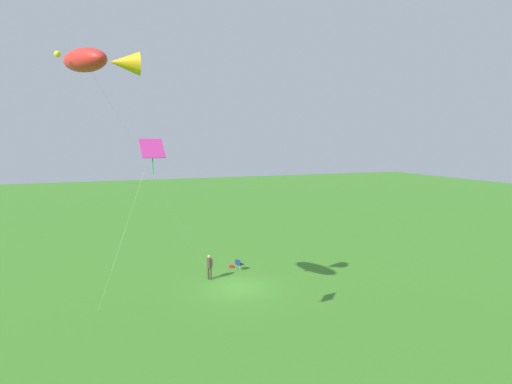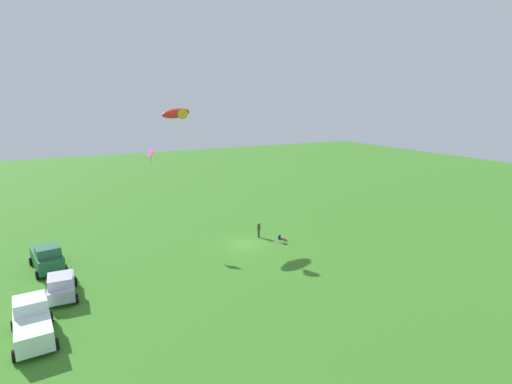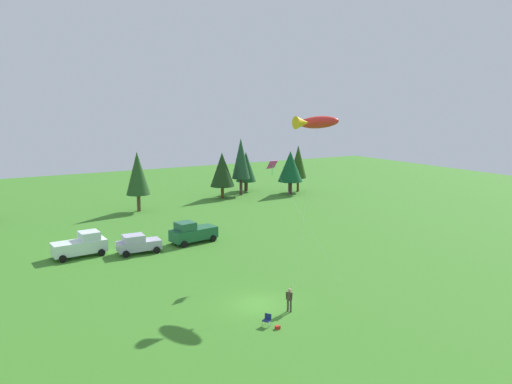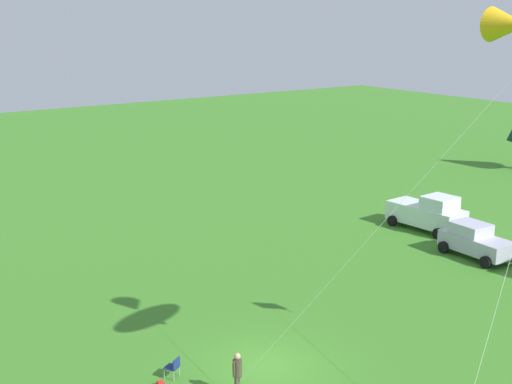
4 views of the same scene
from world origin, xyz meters
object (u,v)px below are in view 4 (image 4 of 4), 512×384
at_px(folding_chair, 174,366).
at_px(car_silver_compact, 475,241).
at_px(truck_white_pickup, 428,213).
at_px(person_kite_flyer, 237,372).

relative_size(folding_chair, car_silver_compact, 0.19).
height_order(folding_chair, truck_white_pickup, truck_white_pickup).
bearing_deg(person_kite_flyer, car_silver_compact, -112.34).
distance_m(person_kite_flyer, folding_chair, 2.87).
distance_m(person_kite_flyer, truck_white_pickup, 23.44).
distance_m(truck_white_pickup, car_silver_compact, 5.36).
relative_size(person_kite_flyer, car_silver_compact, 0.41).
relative_size(truck_white_pickup, car_silver_compact, 1.20).
distance_m(folding_chair, car_silver_compact, 20.72).
bearing_deg(folding_chair, car_silver_compact, -113.85).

